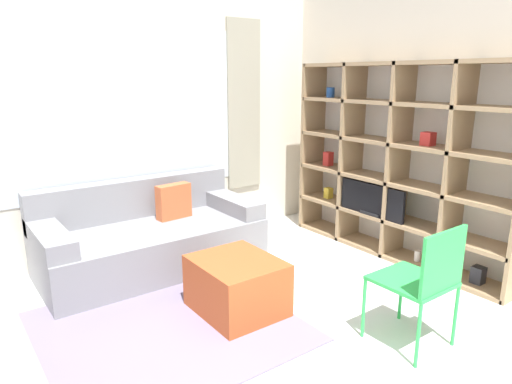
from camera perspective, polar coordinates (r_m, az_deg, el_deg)
wall_back at (r=4.70m, az=-16.94°, el=8.48°), size 5.92×0.11×2.70m
wall_right at (r=4.86m, az=18.61°, el=8.45°), size 0.07×4.38×2.70m
area_rug at (r=3.43m, az=-16.95°, el=-17.66°), size 2.47×1.70×0.01m
shelving_unit at (r=4.73m, az=17.53°, el=3.42°), size 0.37×2.47×1.92m
couch_main at (r=4.48m, az=-13.08°, el=-5.63°), size 2.02×0.96×0.80m
ottoman at (r=3.59m, az=-2.42°, el=-11.64°), size 0.58×0.67×0.43m
folding_chair at (r=3.22m, az=20.27°, el=-9.86°), size 0.44×0.46×0.86m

